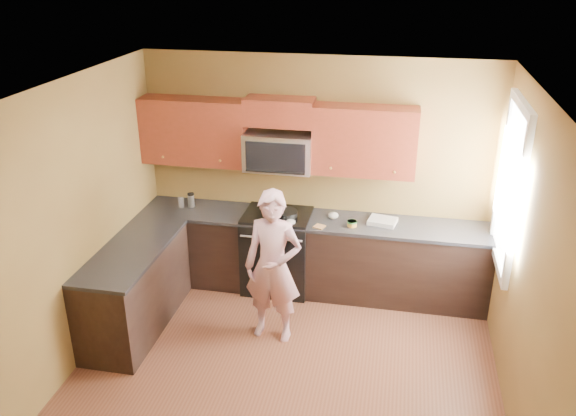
% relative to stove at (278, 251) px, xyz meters
% --- Properties ---
extents(floor, '(4.00, 4.00, 0.00)m').
position_rel_stove_xyz_m(floor, '(0.40, -1.68, -0.47)').
color(floor, brown).
rests_on(floor, ground).
extents(ceiling, '(4.00, 4.00, 0.00)m').
position_rel_stove_xyz_m(ceiling, '(0.40, -1.68, 2.23)').
color(ceiling, white).
rests_on(ceiling, ground).
extents(wall_back, '(4.00, 0.00, 4.00)m').
position_rel_stove_xyz_m(wall_back, '(0.40, 0.32, 0.88)').
color(wall_back, brown).
rests_on(wall_back, ground).
extents(wall_left, '(0.00, 4.00, 4.00)m').
position_rel_stove_xyz_m(wall_left, '(-1.60, -1.68, 0.88)').
color(wall_left, brown).
rests_on(wall_left, ground).
extents(wall_right, '(0.00, 4.00, 4.00)m').
position_rel_stove_xyz_m(wall_right, '(2.40, -1.68, 0.88)').
color(wall_right, brown).
rests_on(wall_right, ground).
extents(cabinet_back_run, '(4.00, 0.60, 0.88)m').
position_rel_stove_xyz_m(cabinet_back_run, '(0.40, 0.02, -0.03)').
color(cabinet_back_run, black).
rests_on(cabinet_back_run, floor).
extents(cabinet_left_run, '(0.60, 1.60, 0.88)m').
position_rel_stove_xyz_m(cabinet_left_run, '(-1.30, -1.08, -0.03)').
color(cabinet_left_run, black).
rests_on(cabinet_left_run, floor).
extents(countertop_back, '(4.00, 0.62, 0.04)m').
position_rel_stove_xyz_m(countertop_back, '(0.40, 0.01, 0.43)').
color(countertop_back, black).
rests_on(countertop_back, cabinet_back_run).
extents(countertop_left, '(0.62, 1.60, 0.04)m').
position_rel_stove_xyz_m(countertop_left, '(-1.29, -1.08, 0.43)').
color(countertop_left, black).
rests_on(countertop_left, cabinet_left_run).
extents(stove, '(0.76, 0.65, 0.95)m').
position_rel_stove_xyz_m(stove, '(0.00, 0.00, 0.00)').
color(stove, black).
rests_on(stove, floor).
extents(microwave, '(0.76, 0.40, 0.42)m').
position_rel_stove_xyz_m(microwave, '(0.00, 0.12, 0.97)').
color(microwave, silver).
rests_on(microwave, wall_back).
extents(upper_cab_left, '(1.22, 0.33, 0.75)m').
position_rel_stove_xyz_m(upper_cab_left, '(-0.99, 0.16, 0.97)').
color(upper_cab_left, maroon).
rests_on(upper_cab_left, wall_back).
extents(upper_cab_right, '(1.12, 0.33, 0.75)m').
position_rel_stove_xyz_m(upper_cab_right, '(0.94, 0.16, 0.97)').
color(upper_cab_right, maroon).
rests_on(upper_cab_right, wall_back).
extents(upper_cab_over_mw, '(0.76, 0.33, 0.30)m').
position_rel_stove_xyz_m(upper_cab_over_mw, '(0.00, 0.16, 1.62)').
color(upper_cab_over_mw, maroon).
rests_on(upper_cab_over_mw, wall_back).
extents(window, '(0.06, 1.06, 1.66)m').
position_rel_stove_xyz_m(window, '(2.38, -0.48, 1.17)').
color(window, white).
rests_on(window, wall_right).
extents(woman, '(0.62, 0.44, 1.61)m').
position_rel_stove_xyz_m(woman, '(0.17, -0.97, 0.33)').
color(woman, '#CC6685').
rests_on(woman, floor).
extents(frying_pan, '(0.33, 0.52, 0.06)m').
position_rel_stove_xyz_m(frying_pan, '(0.10, -0.03, 0.47)').
color(frying_pan, black).
rests_on(frying_pan, stove).
extents(butter_tub, '(0.14, 0.14, 0.08)m').
position_rel_stove_xyz_m(butter_tub, '(0.87, -0.10, 0.45)').
color(butter_tub, gold).
rests_on(butter_tub, countertop_back).
extents(toast_slice, '(0.14, 0.14, 0.01)m').
position_rel_stove_xyz_m(toast_slice, '(0.52, -0.20, 0.45)').
color(toast_slice, '#B27F47').
rests_on(toast_slice, countertop_back).
extents(napkin_a, '(0.12, 0.13, 0.06)m').
position_rel_stove_xyz_m(napkin_a, '(0.19, -0.20, 0.48)').
color(napkin_a, silver).
rests_on(napkin_a, countertop_back).
extents(napkin_b, '(0.15, 0.16, 0.07)m').
position_rel_stove_xyz_m(napkin_b, '(0.63, 0.07, 0.48)').
color(napkin_b, silver).
rests_on(napkin_b, countertop_back).
extents(dish_towel, '(0.34, 0.29, 0.05)m').
position_rel_stove_xyz_m(dish_towel, '(1.19, 0.04, 0.47)').
color(dish_towel, silver).
rests_on(dish_towel, countertop_back).
extents(travel_mug, '(0.09, 0.09, 0.17)m').
position_rel_stove_xyz_m(travel_mug, '(-1.06, 0.07, 0.45)').
color(travel_mug, silver).
rests_on(travel_mug, countertop_back).
extents(glass_a, '(0.08, 0.08, 0.12)m').
position_rel_stove_xyz_m(glass_a, '(-1.17, 0.04, 0.51)').
color(glass_a, silver).
rests_on(glass_a, countertop_back).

